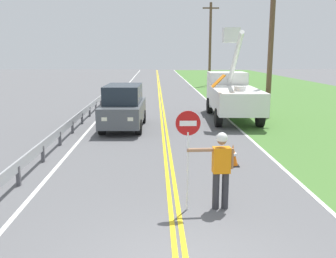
{
  "coord_description": "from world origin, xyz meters",
  "views": [
    {
      "loc": [
        -0.43,
        -5.43,
        3.58
      ],
      "look_at": [
        -0.03,
        6.26,
        1.2
      ],
      "focal_mm": 39.94,
      "sensor_mm": 36.0,
      "label": 1
    }
  ],
  "objects_px": {
    "utility_pole_near": "(271,33)",
    "stop_sign_paddle": "(188,138)",
    "utility_pole_mid": "(210,43)",
    "flagger_worker": "(221,166)",
    "utility_bucket_truck": "(232,93)",
    "traffic_cone_lead": "(233,156)",
    "oncoming_suv_nearest": "(124,107)"
  },
  "relations": [
    {
      "from": "oncoming_suv_nearest",
      "to": "flagger_worker",
      "type": "bearing_deg",
      "value": -72.65
    },
    {
      "from": "utility_pole_mid",
      "to": "traffic_cone_lead",
      "type": "xyz_separation_m",
      "value": [
        -3.66,
        -30.79,
        -4.35
      ]
    },
    {
      "from": "utility_bucket_truck",
      "to": "oncoming_suv_nearest",
      "type": "xyz_separation_m",
      "value": [
        -5.77,
        -2.75,
        -0.34
      ]
    },
    {
      "from": "stop_sign_paddle",
      "to": "utility_bucket_truck",
      "type": "bearing_deg",
      "value": 74.19
    },
    {
      "from": "utility_pole_near",
      "to": "traffic_cone_lead",
      "type": "relative_size",
      "value": 12.72
    },
    {
      "from": "oncoming_suv_nearest",
      "to": "utility_pole_mid",
      "type": "xyz_separation_m",
      "value": [
        7.67,
        24.5,
        3.62
      ]
    },
    {
      "from": "stop_sign_paddle",
      "to": "utility_pole_mid",
      "type": "relative_size",
      "value": 0.26
    },
    {
      "from": "stop_sign_paddle",
      "to": "utility_bucket_truck",
      "type": "height_order",
      "value": "utility_bucket_truck"
    },
    {
      "from": "utility_pole_mid",
      "to": "stop_sign_paddle",
      "type": "bearing_deg",
      "value": -99.01
    },
    {
      "from": "oncoming_suv_nearest",
      "to": "traffic_cone_lead",
      "type": "height_order",
      "value": "oncoming_suv_nearest"
    },
    {
      "from": "utility_bucket_truck",
      "to": "traffic_cone_lead",
      "type": "relative_size",
      "value": 9.85
    },
    {
      "from": "flagger_worker",
      "to": "traffic_cone_lead",
      "type": "bearing_deg",
      "value": 73.54
    },
    {
      "from": "flagger_worker",
      "to": "oncoming_suv_nearest",
      "type": "distance_m",
      "value": 10.12
    },
    {
      "from": "utility_bucket_truck",
      "to": "utility_pole_mid",
      "type": "height_order",
      "value": "utility_pole_mid"
    },
    {
      "from": "utility_pole_near",
      "to": "traffic_cone_lead",
      "type": "height_order",
      "value": "utility_pole_near"
    },
    {
      "from": "stop_sign_paddle",
      "to": "traffic_cone_lead",
      "type": "relative_size",
      "value": 3.33
    },
    {
      "from": "utility_pole_mid",
      "to": "flagger_worker",
      "type": "bearing_deg",
      "value": -97.76
    },
    {
      "from": "utility_pole_near",
      "to": "traffic_cone_lead",
      "type": "xyz_separation_m",
      "value": [
        -3.8,
        -8.98,
        -4.3
      ]
    },
    {
      "from": "oncoming_suv_nearest",
      "to": "utility_pole_near",
      "type": "height_order",
      "value": "utility_pole_near"
    },
    {
      "from": "utility_bucket_truck",
      "to": "utility_pole_mid",
      "type": "distance_m",
      "value": 22.08
    },
    {
      "from": "utility_pole_mid",
      "to": "traffic_cone_lead",
      "type": "height_order",
      "value": "utility_pole_mid"
    },
    {
      "from": "oncoming_suv_nearest",
      "to": "utility_pole_mid",
      "type": "bearing_deg",
      "value": 72.62
    },
    {
      "from": "oncoming_suv_nearest",
      "to": "utility_pole_near",
      "type": "xyz_separation_m",
      "value": [
        7.81,
        2.68,
        3.58
      ]
    },
    {
      "from": "utility_pole_mid",
      "to": "oncoming_suv_nearest",
      "type": "bearing_deg",
      "value": -107.38
    },
    {
      "from": "stop_sign_paddle",
      "to": "utility_pole_near",
      "type": "distance_m",
      "value": 13.88
    },
    {
      "from": "utility_bucket_truck",
      "to": "traffic_cone_lead",
      "type": "height_order",
      "value": "utility_bucket_truck"
    },
    {
      "from": "flagger_worker",
      "to": "oncoming_suv_nearest",
      "type": "height_order",
      "value": "oncoming_suv_nearest"
    },
    {
      "from": "utility_pole_near",
      "to": "stop_sign_paddle",
      "type": "bearing_deg",
      "value": -114.2
    },
    {
      "from": "utility_pole_near",
      "to": "oncoming_suv_nearest",
      "type": "bearing_deg",
      "value": -161.04
    },
    {
      "from": "utility_bucket_truck",
      "to": "traffic_cone_lead",
      "type": "distance_m",
      "value": 9.28
    },
    {
      "from": "stop_sign_paddle",
      "to": "utility_bucket_truck",
      "type": "relative_size",
      "value": 0.34
    },
    {
      "from": "flagger_worker",
      "to": "utility_bucket_truck",
      "type": "height_order",
      "value": "utility_bucket_truck"
    }
  ]
}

